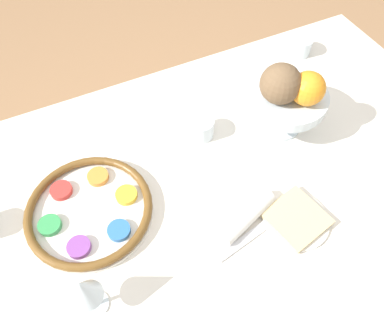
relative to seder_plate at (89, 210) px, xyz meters
The scene contains 12 objects.
ground_plane 0.78m from the seder_plate, 11.21° to the right, with size 8.00×8.00×0.00m, color #99704C.
dining_table 0.47m from the seder_plate, 11.21° to the right, with size 1.56×0.89×0.71m.
seder_plate is the anchor object (origin of this frame).
wine_glass 0.23m from the seder_plate, 103.86° to the right, with size 0.06×0.06×0.14m.
fruit_stand 0.56m from the seder_plate, ahead, with size 0.22×0.22×0.12m.
orange_fruit 0.59m from the seder_plate, ahead, with size 0.09×0.09×0.09m.
coconut 0.54m from the seder_plate, ahead, with size 0.10×0.10×0.10m.
bread_plate 0.48m from the seder_plate, 27.76° to the right, with size 0.15×0.15×0.02m.
napkin_roll 0.37m from the seder_plate, 28.37° to the right, with size 0.16×0.09×0.04m.
cup_near 0.83m from the seder_plate, 19.44° to the left, with size 0.07×0.07×0.06m.
cup_mid 0.36m from the seder_plate, 17.13° to the left, with size 0.07×0.07×0.06m.
spoon 0.37m from the seder_plate, 34.97° to the right, with size 0.18×0.05×0.01m.
Camera 1 is at (-0.24, -0.42, 1.51)m, focal length 35.00 mm.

